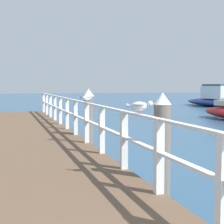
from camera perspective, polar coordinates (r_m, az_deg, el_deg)
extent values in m
cube|color=brown|center=(11.74, -11.35, -4.41)|extent=(2.60, 21.43, 0.35)
cube|color=silver|center=(4.05, 16.28, -10.54)|extent=(0.12, 0.12, 1.08)
cube|color=silver|center=(5.49, 7.04, -6.55)|extent=(0.12, 0.12, 1.08)
cube|color=silver|center=(7.02, 1.79, -4.17)|extent=(0.12, 0.12, 1.08)
cube|color=silver|center=(8.60, -1.54, -2.64)|extent=(0.12, 0.12, 1.08)
cube|color=silver|center=(10.20, -3.82, -1.58)|extent=(0.12, 0.12, 1.08)
cube|color=silver|center=(11.81, -5.49, -0.80)|extent=(0.12, 0.12, 1.08)
cube|color=silver|center=(13.44, -6.75, -0.21)|extent=(0.12, 0.12, 1.08)
cube|color=silver|center=(15.07, -7.73, 0.25)|extent=(0.12, 0.12, 1.08)
cube|color=silver|center=(16.70, -8.53, 0.62)|extent=(0.12, 0.12, 1.08)
cube|color=silver|center=(18.34, -9.18, 0.93)|extent=(0.12, 0.12, 1.08)
cube|color=silver|center=(19.98, -9.73, 1.18)|extent=(0.12, 0.12, 1.08)
cube|color=silver|center=(21.62, -10.19, 1.40)|extent=(0.12, 0.12, 1.08)
cube|color=silver|center=(11.78, -5.50, 1.72)|extent=(0.10, 19.83, 0.04)
cube|color=silver|center=(11.81, -5.49, -0.54)|extent=(0.10, 19.83, 0.04)
cylinder|color=#6B6056|center=(6.35, 7.50, -6.03)|extent=(0.28, 0.28, 1.58)
cone|color=white|center=(6.26, 7.57, 2.01)|extent=(0.29, 0.29, 0.20)
cylinder|color=#6B6056|center=(11.75, -3.52, -1.32)|extent=(0.28, 0.28, 1.58)
cone|color=white|center=(11.69, -3.54, 3.02)|extent=(0.29, 0.29, 0.20)
ellipsoid|color=white|center=(6.17, 4.13, 0.87)|extent=(0.31, 0.26, 0.15)
sphere|color=white|center=(6.13, 5.73, 1.27)|extent=(0.09, 0.09, 0.09)
cone|color=gold|center=(6.12, 6.33, 1.26)|extent=(0.06, 0.05, 0.02)
cone|color=#939399|center=(6.21, 2.59, 0.99)|extent=(0.10, 0.10, 0.07)
ellipsoid|color=#939399|center=(6.17, 4.13, 1.12)|extent=(0.28, 0.27, 0.04)
cylinder|color=tan|center=(6.20, 4.08, -0.03)|extent=(0.01, 0.01, 0.05)
cylinder|color=tan|center=(6.15, 3.98, -0.07)|extent=(0.01, 0.01, 0.05)
ellipsoid|color=white|center=(10.07, -3.74, 2.14)|extent=(0.31, 0.26, 0.15)
sphere|color=white|center=(10.19, -3.03, 2.42)|extent=(0.09, 0.09, 0.09)
cone|color=gold|center=(10.23, -2.77, 2.43)|extent=(0.06, 0.05, 0.02)
cone|color=#939399|center=(9.95, -4.46, 2.17)|extent=(0.10, 0.10, 0.07)
ellipsoid|color=#939399|center=(10.07, -3.74, 2.29)|extent=(0.28, 0.27, 0.04)
cylinder|color=tan|center=(10.08, -3.88, 1.58)|extent=(0.01, 0.01, 0.05)
cylinder|color=tan|center=(10.05, -3.68, 1.57)|extent=(0.01, 0.01, 0.05)
ellipsoid|color=navy|center=(34.47, 14.94, 1.41)|extent=(2.85, 7.87, 0.68)
cube|color=white|center=(33.78, 15.67, 2.85)|extent=(1.77, 3.16, 1.09)
cube|color=#334756|center=(33.77, 15.69, 3.91)|extent=(1.66, 2.85, 0.16)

